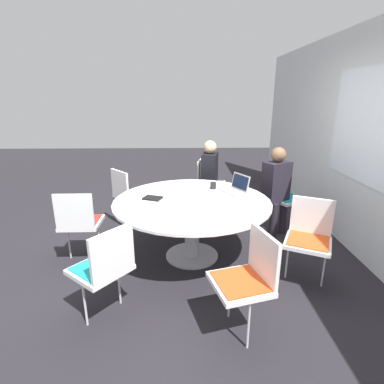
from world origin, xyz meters
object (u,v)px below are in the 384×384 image
object	(u,v)px
chair_5	(248,275)
spiral_notebook	(153,198)
chair_6	(309,234)
person_1	(211,173)
laptop	(236,187)
person_0	(277,184)
coffee_cup	(213,186)
chair_4	(104,264)
chair_0	(283,193)
chair_3	(79,219)
chair_1	(208,180)
chair_2	(128,192)

from	to	relation	value
chair_5	spiral_notebook	world-z (taller)	chair_5
chair_6	person_1	size ratio (longest dim) A/B	0.72
person_1	chair_5	bearing A→B (deg)	15.27
chair_5	laptop	world-z (taller)	laptop
chair_6	spiral_notebook	size ratio (longest dim) A/B	3.52
person_0	coffee_cup	distance (m)	0.93
chair_4	chair_5	xyz separation A→B (m)	(0.18, 1.18, 0.00)
chair_0	person_1	bearing A→B (deg)	-54.12
chair_4	person_0	xyz separation A→B (m)	(-1.70, 1.95, 0.19)
chair_4	person_1	size ratio (longest dim) A/B	0.72
chair_3	spiral_notebook	xyz separation A→B (m)	(-0.13, 0.83, 0.20)
laptop	chair_1	bearing A→B (deg)	162.48
chair_3	person_0	xyz separation A→B (m)	(-0.73, 2.48, 0.19)
chair_1	person_0	world-z (taller)	person_0
chair_1	coffee_cup	xyz separation A→B (m)	(1.13, -0.02, 0.24)
chair_6	chair_5	bearing A→B (deg)	68.86
chair_6	person_0	distance (m)	1.18
coffee_cup	chair_6	bearing A→B (deg)	43.57
chair_3	chair_4	xyz separation A→B (m)	(0.97, 0.53, 0.00)
person_0	laptop	size ratio (longest dim) A/B	3.15
chair_0	chair_4	world-z (taller)	same
coffee_cup	person_1	bearing A→B (deg)	177.23
chair_6	spiral_notebook	world-z (taller)	chair_6
chair_1	spiral_notebook	xyz separation A→B (m)	(1.51, -0.76, 0.20)
chair_1	chair_3	size ratio (longest dim) A/B	1.00
chair_4	coffee_cup	xyz separation A→B (m)	(-1.49, 1.05, 0.24)
spiral_notebook	coffee_cup	bearing A→B (deg)	117.11
chair_1	chair_5	world-z (taller)	same
chair_3	coffee_cup	distance (m)	1.68
person_0	coffee_cup	xyz separation A→B (m)	(0.21, -0.90, 0.05)
laptop	spiral_notebook	distance (m)	1.06
person_1	chair_0	bearing A→B (deg)	78.78
person_1	laptop	bearing A→B (deg)	26.94
chair_3	person_0	distance (m)	2.59
chair_0	laptop	world-z (taller)	laptop
chair_3	chair_2	bearing A→B (deg)	68.64
chair_4	laptop	xyz separation A→B (m)	(-1.37, 1.33, 0.25)
chair_3	spiral_notebook	size ratio (longest dim) A/B	3.52
chair_2	spiral_notebook	world-z (taller)	chair_2
chair_0	chair_1	world-z (taller)	same
chair_3	person_1	bearing A→B (deg)	40.20
chair_6	chair_3	bearing A→B (deg)	16.28
chair_0	chair_2	xyz separation A→B (m)	(-0.08, -2.27, 0.00)
person_1	laptop	distance (m)	1.02
chair_0	person_0	size ratio (longest dim) A/B	0.72
chair_5	person_1	size ratio (longest dim) A/B	0.72
chair_5	chair_6	size ratio (longest dim) A/B	1.00
chair_2	chair_3	size ratio (longest dim) A/B	1.00
chair_0	chair_6	distance (m)	1.36
chair_2	laptop	world-z (taller)	laptop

